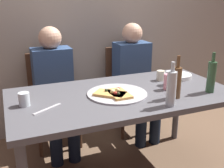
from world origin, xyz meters
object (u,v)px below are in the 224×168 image
Objects in this scene: plate_stack at (178,76)px; chair_right at (129,83)px; wine_glass at (170,78)px; soda_can at (168,82)px; table_knife at (47,109)px; dining_table at (123,102)px; tumbler_far at (24,99)px; pizza_slice_extra at (110,94)px; beer_bottle at (211,76)px; pizza_slice_last at (119,93)px; guest_in_beanie at (135,75)px; water_bottle at (177,82)px; chair_left at (53,93)px; tumbler_near at (161,75)px; wine_bottle at (171,88)px; guest_in_sweater at (55,85)px; pizza_tray at (117,94)px.

chair_right is at bearing 103.68° from plate_stack.
soda_can reaches higher than wine_glass.
chair_right is at bearing 10.76° from table_knife.
wine_glass is 1.02m from table_knife.
dining_table is 0.72m from tumbler_far.
wine_glass is (0.55, 0.07, 0.03)m from pizza_slice_extra.
beer_bottle is (0.61, -0.23, 0.20)m from dining_table.
pizza_slice_last is 0.19× the size of guest_in_beanie.
soda_can is (0.05, 0.18, -0.06)m from water_bottle.
chair_left is at bearing 135.66° from wine_glass.
chair_right is at bearing 88.00° from tumbler_near.
wine_bottle is at bearing -22.23° from tumbler_far.
guest_in_sweater is (-0.84, -0.15, 0.13)m from chair_right.
guest_in_beanie reaches higher than soda_can.
plate_stack is at bearing 90.10° from beer_bottle.
guest_in_beanie is at bearing 5.75° from table_knife.
chair_left reaches higher than dining_table.
soda_can is (0.41, -0.04, 0.05)m from pizza_tray.
tumbler_near is 0.53m from guest_in_beanie.
plate_stack is at bearing 107.51° from guest_in_beanie.
tumbler_far is 0.75× the size of soda_can.
guest_in_sweater reaches higher than pizza_slice_extra.
tumbler_far is 0.10× the size of chair_left.
chair_left is (-0.81, 0.67, -0.27)m from tumbler_near.
beer_bottle is at bearing -89.90° from plate_stack.
chair_left is 1.00× the size of chair_right.
pizza_tray is 0.49× the size of chair_right.
dining_table is 0.82m from guest_in_beanie.
plate_stack is (0.73, 0.21, -0.01)m from pizza_slice_extra.
chair_left is at bearing -90.00° from guest_in_sweater.
soda_can is 0.94m from chair_right.
pizza_slice_last is at bearing -26.74° from table_knife.
plate_stack reaches higher than table_knife.
soda_can is 0.10× the size of guest_in_sweater.
wine_bottle is at bearing -49.28° from pizza_slice_last.
table_knife is (-1.01, -0.26, -0.04)m from tumbler_near.
plate_stack is at bearing 15.22° from dining_table.
tumbler_far is 0.10× the size of chair_right.
tumbler_far is at bearing 34.96° from chair_right.
guest_in_beanie is at bearing 51.55° from pizza_slice_extra.
plate_stack is at bearing 6.34° from tumbler_far.
wine_bottle is (0.19, -0.34, 0.20)m from dining_table.
chair_right is 0.20m from guest_in_beanie.
pizza_slice_extra is 0.46m from table_knife.
water_bottle reaches higher than plate_stack.
dining_table is 0.78m from guest_in_sweater.
pizza_tray is at bearing 53.86° from guest_in_beanie.
chair_left is 0.77× the size of guest_in_sweater.
table_knife is at bearing -175.48° from pizza_slice_last.
pizza_slice_last is at bearing -161.67° from plate_stack.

